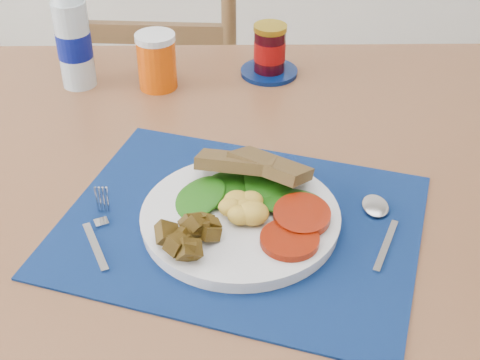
# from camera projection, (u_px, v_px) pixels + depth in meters

# --- Properties ---
(table) EXTENTS (1.40, 0.90, 0.75)m
(table) POSITION_uv_depth(u_px,v_px,m) (177.00, 196.00, 1.18)
(table) COLOR brown
(table) RESTS_ON ground
(chair_far) EXTENTS (0.45, 0.43, 1.13)m
(chair_far) POSITION_uv_depth(u_px,v_px,m) (166.00, 66.00, 1.81)
(chair_far) COLOR #52381D
(chair_far) RESTS_ON ground
(placemat) EXTENTS (0.62, 0.54, 0.00)m
(placemat) POSITION_uv_depth(u_px,v_px,m) (240.00, 224.00, 0.99)
(placemat) COLOR black
(placemat) RESTS_ON table
(breakfast_plate) EXTENTS (0.29, 0.29, 0.07)m
(breakfast_plate) POSITION_uv_depth(u_px,v_px,m) (236.00, 215.00, 0.97)
(breakfast_plate) COLOR silver
(breakfast_plate) RESTS_ON placemat
(fork) EXTENTS (0.05, 0.15, 0.00)m
(fork) POSITION_uv_depth(u_px,v_px,m) (99.00, 231.00, 0.97)
(fork) COLOR #B2B5BA
(fork) RESTS_ON placemat
(spoon) EXTENTS (0.06, 0.17, 0.01)m
(spoon) POSITION_uv_depth(u_px,v_px,m) (378.00, 219.00, 0.99)
(spoon) COLOR #B2B5BA
(spoon) RESTS_ON placemat
(water_bottle) EXTENTS (0.07, 0.07, 0.23)m
(water_bottle) POSITION_uv_depth(u_px,v_px,m) (73.00, 37.00, 1.29)
(water_bottle) COLOR #ADBFCC
(water_bottle) RESTS_ON table
(juice_glass) EXTENTS (0.08, 0.08, 0.11)m
(juice_glass) POSITION_uv_depth(u_px,v_px,m) (157.00, 63.00, 1.31)
(juice_glass) COLOR #D54905
(juice_glass) RESTS_ON table
(jam_on_saucer) EXTENTS (0.12, 0.12, 0.11)m
(jam_on_saucer) POSITION_uv_depth(u_px,v_px,m) (270.00, 53.00, 1.36)
(jam_on_saucer) COLOR #04174D
(jam_on_saucer) RESTS_ON table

